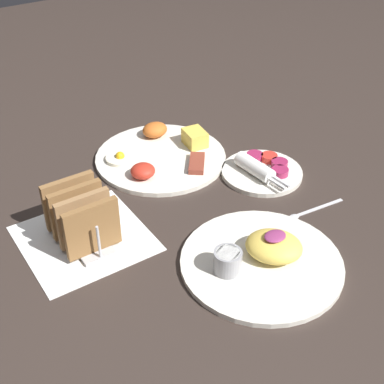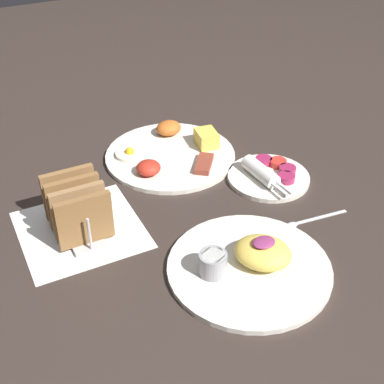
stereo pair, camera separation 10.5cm
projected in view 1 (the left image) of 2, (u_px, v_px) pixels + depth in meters
The scene contains 7 objects.
ground_plane at pixel (197, 200), 1.08m from camera, with size 3.00×3.00×0.00m, color #332823.
napkin_flat at pixel (84, 238), 0.98m from camera, with size 0.22×0.22×0.00m.
plate_breakfast at pixel (161, 154), 1.20m from camera, with size 0.29×0.29×0.05m.
plate_condiments at pixel (261, 169), 1.15m from camera, with size 0.17×0.19×0.04m.
plate_foreground at pixel (262, 258), 0.92m from camera, with size 0.28×0.28×0.06m.
toast_rack at pixel (81, 217), 0.95m from camera, with size 0.10×0.15×0.10m.
teaspoon at pixel (307, 211), 1.04m from camera, with size 0.13×0.02×0.01m.
Camera 1 is at (-0.49, -0.72, 0.64)m, focal length 50.00 mm.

